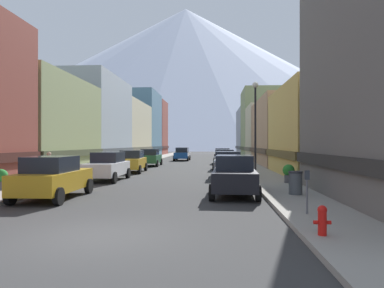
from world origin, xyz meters
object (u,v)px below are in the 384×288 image
at_px(parking_meter_near, 307,186).
at_px(potted_plant_1, 289,172).
at_px(car_right_1, 228,164).
at_px(streetlamp_right, 255,116).
at_px(car_left_1, 107,166).
at_px(car_driving_1, 182,154).
at_px(car_driving_0, 182,154).
at_px(fire_hydrant_near, 322,219).
at_px(car_right_2, 225,159).
at_px(car_left_3, 150,157).
at_px(car_right_0, 234,175).
at_px(car_left_0, 53,177).
at_px(pedestrian_0, 49,168).
at_px(trash_bin_right, 295,183).
at_px(car_left_2, 132,161).
at_px(car_right_3, 223,156).
at_px(potted_plant_0, 1,179).

distance_m(parking_meter_near, potted_plant_1, 9.00).
height_order(car_right_1, streetlamp_right, streetlamp_right).
relative_size(car_left_1, car_driving_1, 1.00).
bearing_deg(car_left_1, car_driving_1, 85.42).
height_order(car_right_1, parking_meter_near, car_right_1).
height_order(car_driving_0, parking_meter_near, car_driving_0).
distance_m(car_left_1, fire_hydrant_near, 16.35).
height_order(car_right_1, car_right_2, same).
bearing_deg(parking_meter_near, car_driving_0, 100.99).
distance_m(car_left_3, car_right_0, 22.22).
xyz_separation_m(car_left_0, car_driving_0, (2.20, 34.50, 0.00)).
xyz_separation_m(car_right_0, pedestrian_0, (-10.05, 3.23, 0.03)).
relative_size(car_right_1, trash_bin_right, 4.51).
bearing_deg(car_left_0, car_left_3, 90.00).
relative_size(car_right_0, streetlamp_right, 0.76).
bearing_deg(car_driving_1, streetlamp_right, -76.00).
relative_size(car_left_2, fire_hydrant_near, 6.37).
distance_m(car_left_1, car_driving_1, 27.55).
bearing_deg(car_right_1, car_left_1, -162.60).
relative_size(car_right_2, car_driving_0, 1.01).
relative_size(car_right_3, fire_hydrant_near, 6.31).
bearing_deg(streetlamp_right, car_right_2, 98.36).
bearing_deg(pedestrian_0, car_left_3, 82.09).
relative_size(car_left_3, parking_meter_near, 3.34).
relative_size(car_driving_1, trash_bin_right, 4.49).
bearing_deg(car_right_3, parking_meter_near, -86.34).
bearing_deg(trash_bin_right, car_driving_0, 103.32).
height_order(fire_hydrant_near, pedestrian_0, pedestrian_0).
xyz_separation_m(car_left_1, potted_plant_0, (-3.20, -6.02, -0.22)).
bearing_deg(car_left_1, potted_plant_0, -117.99).
bearing_deg(trash_bin_right, car_left_3, 115.27).
xyz_separation_m(car_left_1, car_driving_1, (2.20, 27.46, 0.00)).
height_order(car_driving_0, fire_hydrant_near, car_driving_0).
bearing_deg(potted_plant_1, car_left_0, -152.78).
distance_m(car_left_3, car_driving_1, 12.76).
bearing_deg(car_driving_0, car_left_3, -100.31).
relative_size(car_left_3, streetlamp_right, 0.76).
bearing_deg(pedestrian_0, car_left_1, 48.30).
bearing_deg(parking_meter_near, car_right_3, 93.66).
bearing_deg(car_right_1, potted_plant_1, -53.67).
distance_m(car_left_0, car_left_3, 22.42).
bearing_deg(car_right_3, car_left_1, -111.19).
bearing_deg(car_left_1, car_driving_0, 85.34).
bearing_deg(car_left_2, car_left_3, 89.97).
relative_size(car_driving_0, car_driving_1, 1.00).
distance_m(car_right_3, car_driving_1, 9.54).
height_order(car_left_1, car_driving_0, same).
relative_size(car_left_1, car_right_3, 0.99).
bearing_deg(streetlamp_right, car_left_2, 142.86).
xyz_separation_m(parking_meter_near, pedestrian_0, (-12.00, 8.13, -0.08)).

